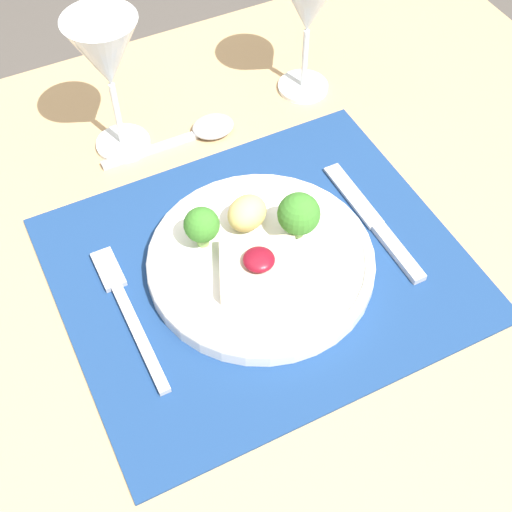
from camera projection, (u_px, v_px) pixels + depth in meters
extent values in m
plane|color=#4C4742|center=(259.00, 492.00, 1.37)|extent=(8.00, 8.00, 0.00)
cube|color=tan|center=(261.00, 276.00, 0.81)|extent=(1.11, 0.92, 0.03)
cylinder|color=tan|center=(387.00, 155.00, 1.44)|extent=(0.06, 0.06, 0.69)
cube|color=navy|center=(261.00, 268.00, 0.80)|extent=(0.44, 0.37, 0.00)
cylinder|color=white|center=(256.00, 263.00, 0.79)|extent=(0.25, 0.25, 0.02)
torus|color=white|center=(256.00, 258.00, 0.78)|extent=(0.25, 0.25, 0.01)
cube|color=beige|center=(259.00, 269.00, 0.76)|extent=(0.11, 0.10, 0.02)
ellipsoid|color=maroon|center=(259.00, 260.00, 0.75)|extent=(0.03, 0.03, 0.01)
cylinder|color=#84B256|center=(298.00, 229.00, 0.80)|extent=(0.01, 0.01, 0.02)
sphere|color=#387A28|center=(299.00, 214.00, 0.77)|extent=(0.05, 0.05, 0.05)
cylinder|color=#84B256|center=(203.00, 238.00, 0.79)|extent=(0.01, 0.01, 0.02)
sphere|color=#387A28|center=(202.00, 225.00, 0.77)|extent=(0.04, 0.04, 0.04)
ellipsoid|color=#DBBC6B|center=(247.00, 213.00, 0.80)|extent=(0.06, 0.06, 0.04)
cube|color=#B2B2B7|center=(140.00, 337.00, 0.73)|extent=(0.01, 0.14, 0.01)
cube|color=#B2B2B7|center=(108.00, 269.00, 0.79)|extent=(0.02, 0.05, 0.01)
cube|color=#B2B2B7|center=(398.00, 253.00, 0.80)|extent=(0.02, 0.09, 0.01)
cube|color=#B2B2B7|center=(353.00, 195.00, 0.86)|extent=(0.02, 0.11, 0.00)
cube|color=#B2B2B7|center=(150.00, 150.00, 0.91)|extent=(0.13, 0.01, 0.01)
ellipsoid|color=#B2B2B7|center=(213.00, 126.00, 0.93)|extent=(0.06, 0.05, 0.02)
cylinder|color=white|center=(303.00, 87.00, 0.98)|extent=(0.07, 0.07, 0.01)
cylinder|color=white|center=(305.00, 59.00, 0.95)|extent=(0.01, 0.01, 0.09)
cone|color=white|center=(309.00, 0.00, 0.88)|extent=(0.09, 0.09, 0.09)
cylinder|color=white|center=(123.00, 144.00, 0.91)|extent=(0.07, 0.07, 0.01)
cylinder|color=white|center=(117.00, 114.00, 0.88)|extent=(0.01, 0.01, 0.09)
cone|color=white|center=(105.00, 53.00, 0.80)|extent=(0.09, 0.09, 0.09)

